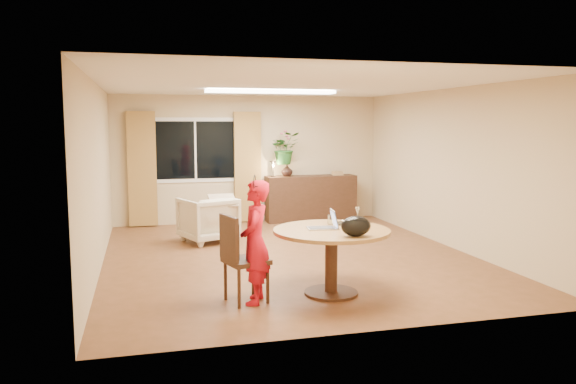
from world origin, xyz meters
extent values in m
plane|color=brown|center=(0.00, 0.00, 0.00)|extent=(6.50, 6.50, 0.00)
plane|color=white|center=(0.00, 0.00, 2.60)|extent=(6.50, 6.50, 0.00)
plane|color=tan|center=(0.00, 3.25, 1.30)|extent=(5.50, 0.00, 5.50)
plane|color=tan|center=(-2.75, 0.00, 1.30)|extent=(0.00, 6.50, 6.50)
plane|color=tan|center=(2.75, 0.00, 1.30)|extent=(0.00, 6.50, 6.50)
cube|color=white|center=(-1.10, 3.23, 1.50)|extent=(1.70, 0.02, 1.30)
cube|color=black|center=(-1.10, 3.22, 1.50)|extent=(1.55, 0.01, 1.15)
cube|color=white|center=(-1.10, 3.22, 1.50)|extent=(0.04, 0.01, 1.15)
cube|color=olive|center=(-2.15, 3.15, 1.15)|extent=(0.55, 0.08, 2.25)
cube|color=olive|center=(-0.05, 3.15, 1.15)|extent=(0.55, 0.08, 2.25)
cube|color=white|center=(0.00, 1.20, 2.57)|extent=(2.20, 0.35, 0.05)
cylinder|color=brown|center=(0.00, -1.99, 0.77)|extent=(1.38, 1.38, 0.04)
cylinder|color=#321E10|center=(0.00, -1.99, 0.37)|extent=(0.15, 0.15, 0.74)
cylinder|color=#321E10|center=(0.00, -1.99, 0.02)|extent=(0.64, 0.64, 0.03)
imported|color=red|center=(-0.94, -2.07, 0.70)|extent=(0.59, 0.48, 1.40)
imported|color=beige|center=(-1.08, 1.42, 0.39)|extent=(1.08, 1.10, 0.78)
cube|color=#321E10|center=(1.26, 3.01, 0.47)|extent=(1.89, 0.46, 0.95)
imported|color=black|center=(0.75, 3.01, 1.07)|extent=(0.29, 0.29, 0.25)
imported|color=#2B6A28|center=(0.70, 3.01, 1.53)|extent=(0.63, 0.55, 0.66)
camera|label=1|loc=(-2.15, -8.16, 2.02)|focal=35.00mm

